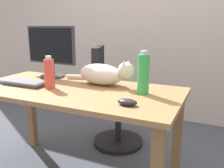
{
  "coord_description": "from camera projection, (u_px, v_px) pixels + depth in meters",
  "views": [
    {
      "loc": [
        0.91,
        -1.33,
        1.12
      ],
      "look_at": [
        0.3,
        -0.01,
        0.77
      ],
      "focal_mm": 38.31,
      "sensor_mm": 36.0,
      "label": 1
    }
  ],
  "objects": [
    {
      "name": "spray_bottle",
      "position": [
        49.0,
        73.0,
        1.61
      ],
      "size": [
        0.07,
        0.07,
        0.22
      ],
      "color": "#D84C3D",
      "rests_on": "desk"
    },
    {
      "name": "monitor",
      "position": [
        51.0,
        50.0,
        1.94
      ],
      "size": [
        0.48,
        0.2,
        0.42
      ],
      "color": "#333338",
      "rests_on": "desk"
    },
    {
      "name": "cat",
      "position": [
        103.0,
        74.0,
        1.71
      ],
      "size": [
        0.6,
        0.25,
        0.2
      ],
      "color": "silver",
      "rests_on": "desk"
    },
    {
      "name": "keyboard",
      "position": [
        20.0,
        82.0,
        1.75
      ],
      "size": [
        0.44,
        0.15,
        0.03
      ],
      "color": "#333338",
      "rests_on": "desk"
    },
    {
      "name": "office_chair",
      "position": [
        113.0,
        103.0,
        2.27
      ],
      "size": [
        0.5,
        0.48,
        0.95
      ],
      "color": "black",
      "rests_on": "ground_plane"
    },
    {
      "name": "computer_mouse",
      "position": [
        127.0,
        102.0,
        1.27
      ],
      "size": [
        0.11,
        0.06,
        0.04
      ],
      "primitive_type": "ellipsoid",
      "color": "#232328",
      "rests_on": "desk"
    },
    {
      "name": "back_wall",
      "position": [
        144.0,
        11.0,
        2.87
      ],
      "size": [
        6.0,
        0.04,
        2.6
      ],
      "primitive_type": "cube",
      "color": "beige",
      "rests_on": "ground_plane"
    },
    {
      "name": "water_bottle",
      "position": [
        143.0,
        74.0,
        1.47
      ],
      "size": [
        0.07,
        0.07,
        0.27
      ],
      "color": "green",
      "rests_on": "desk"
    },
    {
      "name": "desk",
      "position": [
        73.0,
        102.0,
        1.66
      ],
      "size": [
        1.47,
        0.7,
        0.71
      ],
      "color": "#9E7247",
      "rests_on": "ground_plane"
    }
  ]
}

